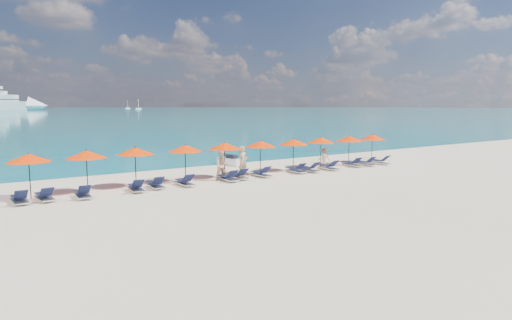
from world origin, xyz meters
TOP-DOWN VIEW (x-y plane):
  - ground at (0.00, 0.00)m, footprint 1400.00×1400.00m
  - sailboat_near at (152.36, 479.59)m, footprint 6.77×2.26m
  - sailboat_far at (170.10, 577.72)m, footprint 6.12×2.04m
  - jetski at (1.93, 9.43)m, footprint 1.28×2.33m
  - beachgoer_a at (-0.15, 4.27)m, footprint 0.82×0.64m
  - beachgoer_b at (-2.01, 3.68)m, footprint 1.00×0.74m
  - beachgoer_c at (6.90, 4.34)m, footprint 1.02×0.84m
  - umbrella_0 at (-12.29, 4.48)m, footprint 2.10×2.10m
  - umbrella_1 at (-9.61, 4.52)m, footprint 2.10×2.10m
  - umbrella_2 at (-6.97, 4.75)m, footprint 2.10×2.10m
  - umbrella_3 at (-4.00, 4.61)m, footprint 2.10×2.10m
  - umbrella_4 at (-1.28, 4.65)m, footprint 2.10×2.10m
  - umbrella_5 at (1.37, 4.53)m, footprint 2.10×2.10m
  - umbrella_6 at (4.16, 4.52)m, footprint 2.10×2.10m
  - umbrella_7 at (6.85, 4.64)m, footprint 2.10×2.10m
  - umbrella_8 at (9.62, 4.50)m, footprint 2.10×2.10m
  - umbrella_9 at (12.21, 4.47)m, footprint 2.10×2.10m
  - lounger_0 at (-12.86, 3.58)m, footprint 0.72×1.73m
  - lounger_1 at (-11.80, 3.58)m, footprint 0.77×1.75m
  - lounger_2 at (-10.14, 3.23)m, footprint 0.68×1.72m
  - lounger_3 at (-7.45, 3.34)m, footprint 0.77×1.75m
  - lounger_4 at (-6.26, 3.59)m, footprint 0.72×1.73m
  - lounger_5 at (-4.61, 3.43)m, footprint 0.63×1.70m
  - lounger_6 at (-1.85, 3.35)m, footprint 0.73×1.74m
  - lounger_7 at (-0.90, 3.58)m, footprint 0.73×1.74m
  - lounger_8 at (0.74, 3.55)m, footprint 0.70×1.73m
  - lounger_9 at (3.59, 3.50)m, footprint 0.66×1.72m
  - lounger_10 at (4.60, 3.32)m, footprint 0.78×1.75m
  - lounger_11 at (6.37, 3.29)m, footprint 0.64×1.71m
  - lounger_12 at (9.03, 3.56)m, footprint 0.79×1.75m
  - lounger_13 at (10.19, 3.30)m, footprint 0.64×1.71m
  - lounger_14 at (11.72, 3.23)m, footprint 0.75×1.74m

SIDE VIEW (x-z plane):
  - ground at x=0.00m, z-range 0.00..0.00m
  - lounger_0 at x=-12.86m, z-range -0.09..0.56m
  - lounger_1 at x=-11.80m, z-range -0.09..0.56m
  - lounger_2 at x=-10.14m, z-range -0.09..0.56m
  - lounger_3 at x=-7.45m, z-range -0.09..0.56m
  - lounger_4 at x=-6.26m, z-range -0.09..0.56m
  - lounger_5 at x=-4.61m, z-range -0.09..0.56m
  - lounger_6 at x=-1.85m, z-range -0.09..0.56m
  - lounger_7 at x=-0.90m, z-range -0.09..0.56m
  - lounger_8 at x=0.74m, z-range -0.09..0.56m
  - lounger_9 at x=3.59m, z-range -0.09..0.56m
  - lounger_10 at x=4.60m, z-range -0.09..0.56m
  - lounger_11 at x=6.37m, z-range -0.09..0.56m
  - lounger_12 at x=9.03m, z-range -0.09..0.56m
  - lounger_13 at x=10.19m, z-range -0.09..0.56m
  - lounger_14 at x=11.72m, z-range -0.09..0.56m
  - jetski at x=1.93m, z-range -0.07..0.72m
  - beachgoer_c at x=6.90m, z-range 0.00..1.43m
  - beachgoer_b at x=-2.01m, z-range 0.00..1.84m
  - beachgoer_a at x=-0.15m, z-range 0.00..1.98m
  - sailboat_far at x=170.10m, z-range -4.46..6.77m
  - sailboat_near at x=152.36m, z-range -4.93..7.48m
  - umbrella_0 at x=-12.29m, z-range 0.88..3.16m
  - umbrella_1 at x=-9.61m, z-range 0.88..3.16m
  - umbrella_2 at x=-6.97m, z-range 0.88..3.16m
  - umbrella_3 at x=-4.00m, z-range 0.88..3.16m
  - umbrella_4 at x=-1.28m, z-range 0.88..3.16m
  - umbrella_5 at x=1.37m, z-range 0.88..3.16m
  - umbrella_6 at x=4.16m, z-range 0.88..3.16m
  - umbrella_7 at x=6.85m, z-range 0.88..3.16m
  - umbrella_8 at x=9.62m, z-range 0.88..3.16m
  - umbrella_9 at x=12.21m, z-range 0.88..3.16m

